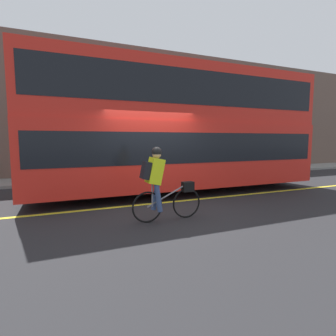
{
  "coord_description": "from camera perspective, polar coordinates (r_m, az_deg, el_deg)",
  "views": [
    {
      "loc": [
        -2.31,
        -6.38,
        1.74
      ],
      "look_at": [
        0.35,
        0.02,
        1.0
      ],
      "focal_mm": 28.0,
      "sensor_mm": 36.0,
      "label": 1
    }
  ],
  "objects": [
    {
      "name": "bus",
      "position": [
        8.75,
        2.16,
        9.19
      ],
      "size": [
        9.32,
        2.57,
        4.02
      ],
      "color": "black",
      "rests_on": "ground_plane"
    },
    {
      "name": "road_center_line",
      "position": [
        7.27,
        -3.42,
        -7.74
      ],
      "size": [
        50.0,
        0.14,
        0.01
      ],
      "primitive_type": "cube",
      "color": "yellow",
      "rests_on": "ground_plane"
    },
    {
      "name": "cyclist_on_bike",
      "position": [
        5.58,
        -1.73,
        -2.95
      ],
      "size": [
        1.59,
        0.32,
        1.6
      ],
      "color": "black",
      "rests_on": "ground_plane"
    },
    {
      "name": "ground_plane",
      "position": [
        7.01,
        -2.64,
        -8.3
      ],
      "size": [
        80.0,
        80.0,
        0.0
      ],
      "primitive_type": "plane",
      "color": "#232326"
    },
    {
      "name": "building_facade",
      "position": [
        13.26,
        -12.71,
        12.06
      ],
      "size": [
        60.0,
        0.3,
        6.3
      ],
      "color": "brown",
      "rests_on": "ground_plane"
    },
    {
      "name": "street_sign_post",
      "position": [
        14.25,
        12.48,
        4.71
      ],
      "size": [
        0.36,
        0.09,
        2.35
      ],
      "color": "#59595B",
      "rests_on": "sidewalk_curb"
    },
    {
      "name": "sidewalk_curb",
      "position": [
        12.12,
        -11.39,
        -2.01
      ],
      "size": [
        60.0,
        2.11,
        0.11
      ],
      "color": "gray",
      "rests_on": "ground_plane"
    }
  ]
}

